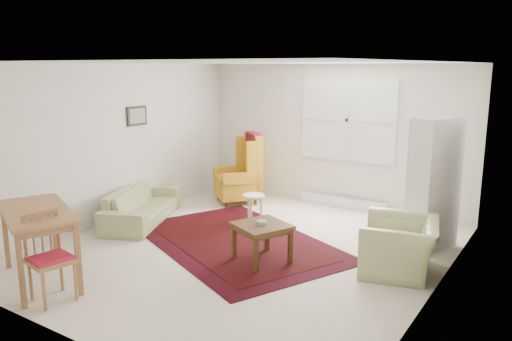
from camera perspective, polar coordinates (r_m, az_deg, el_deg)
The scene contains 10 objects.
room at distance 6.72m, azimuth -0.28°, elevation 1.57°, with size 5.04×5.54×2.51m.
rug at distance 7.16m, azimuth -2.21°, elevation -8.07°, with size 3.18×2.04×0.03m, color black, non-canonical shape.
sofa at distance 8.21m, azimuth -12.93°, elevation -3.12°, with size 1.87×0.73×0.75m, color tan.
armchair at distance 6.32m, azimuth 16.11°, elevation -7.73°, with size 1.00×0.87×0.78m, color tan.
wingback_chair at distance 9.05m, azimuth -2.24°, elevation 0.28°, with size 0.74×0.78×1.28m, color gold, non-canonical shape.
coffee_table at distance 6.41m, azimuth 0.66°, elevation -8.25°, with size 0.62×0.62×0.51m, color #492F16, non-canonical shape.
stool at distance 7.98m, azimuth -0.27°, elevation -4.34°, with size 0.34×0.34×0.46m, color white, non-canonical shape.
cabinet at distance 7.15m, azimuth 19.71°, elevation -1.44°, with size 0.38×0.72×1.80m, color silver, non-canonical shape.
desk at distance 6.32m, azimuth -23.51°, elevation -7.86°, with size 1.36×0.68×0.86m, color #A06D40, non-canonical shape.
desk_chair at distance 5.75m, azimuth -22.38°, elevation -9.25°, with size 0.42×0.42×0.95m, color #A06D40, non-canonical shape.
Camera 1 is at (3.66, -5.31, 2.46)m, focal length 35.00 mm.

